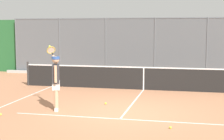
{
  "coord_description": "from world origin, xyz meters",
  "views": [
    {
      "loc": [
        -1.92,
        10.17,
        2.52
      ],
      "look_at": [
        0.87,
        -2.06,
        1.05
      ],
      "focal_mm": 56.32,
      "sensor_mm": 36.0,
      "label": 1
    }
  ],
  "objects_px": {
    "tennis_player": "(56,79)",
    "tennis_ball_by_sideline": "(106,103)",
    "tennis_ball_mid_court": "(1,114)",
    "tennis_ball_near_net": "(170,127)"
  },
  "relations": [
    {
      "from": "tennis_player",
      "to": "tennis_ball_by_sideline",
      "type": "relative_size",
      "value": 29.91
    },
    {
      "from": "tennis_ball_mid_court",
      "to": "tennis_ball_near_net",
      "type": "xyz_separation_m",
      "value": [
        -4.94,
        0.29,
        0.0
      ]
    },
    {
      "from": "tennis_ball_near_net",
      "to": "tennis_ball_by_sideline",
      "type": "relative_size",
      "value": 1.0
    },
    {
      "from": "tennis_ball_by_sideline",
      "to": "tennis_player",
      "type": "bearing_deg",
      "value": 40.27
    },
    {
      "from": "tennis_ball_mid_court",
      "to": "tennis_ball_by_sideline",
      "type": "xyz_separation_m",
      "value": [
        -2.64,
        -2.16,
        0.0
      ]
    },
    {
      "from": "tennis_ball_mid_court",
      "to": "tennis_ball_by_sideline",
      "type": "relative_size",
      "value": 1.0
    },
    {
      "from": "tennis_ball_mid_court",
      "to": "tennis_ball_by_sideline",
      "type": "height_order",
      "value": "same"
    },
    {
      "from": "tennis_player",
      "to": "tennis_ball_mid_court",
      "type": "height_order",
      "value": "tennis_player"
    },
    {
      "from": "tennis_ball_mid_court",
      "to": "tennis_ball_near_net",
      "type": "bearing_deg",
      "value": 176.66
    },
    {
      "from": "tennis_player",
      "to": "tennis_ball_by_sideline",
      "type": "bearing_deg",
      "value": -69.39
    }
  ]
}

